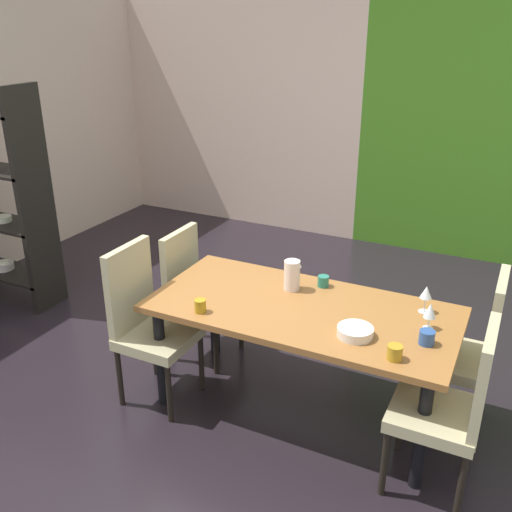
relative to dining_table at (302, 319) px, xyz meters
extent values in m
cube|color=black|center=(-0.79, 0.06, -0.66)|extent=(5.65, 6.20, 0.02)
cube|color=beige|center=(-2.10, 3.11, 0.65)|extent=(3.03, 0.10, 2.61)
cube|color=#427D1E|center=(0.72, 3.11, 0.65)|extent=(2.62, 0.10, 2.61)
cube|color=#955F2F|center=(0.00, 0.00, 0.06)|extent=(1.83, 0.88, 0.04)
cylinder|color=black|center=(-0.82, 0.34, -0.30)|extent=(0.07, 0.07, 0.70)
cylinder|color=black|center=(0.82, 0.34, -0.30)|extent=(0.07, 0.07, 0.70)
cylinder|color=black|center=(-0.82, -0.34, -0.30)|extent=(0.07, 0.07, 0.70)
cylinder|color=black|center=(0.82, -0.34, -0.30)|extent=(0.07, 0.07, 0.70)
cube|color=tan|center=(-0.86, -0.29, -0.20)|extent=(0.44, 0.44, 0.07)
cube|color=tan|center=(-1.06, -0.29, 0.10)|extent=(0.05, 0.42, 0.59)
cylinder|color=black|center=(-0.67, -0.10, -0.44)|extent=(0.04, 0.04, 0.42)
cylinder|color=black|center=(-0.67, -0.48, -0.44)|extent=(0.04, 0.04, 0.42)
cylinder|color=black|center=(-1.05, -0.10, -0.44)|extent=(0.04, 0.04, 0.42)
cylinder|color=black|center=(-1.05, -0.48, -0.44)|extent=(0.04, 0.04, 0.42)
cube|color=tan|center=(0.86, 0.29, -0.20)|extent=(0.44, 0.44, 0.07)
cube|color=tan|center=(1.06, 0.29, 0.09)|extent=(0.05, 0.42, 0.57)
cylinder|color=black|center=(0.67, 0.10, -0.44)|extent=(0.04, 0.04, 0.42)
cylinder|color=black|center=(0.67, 0.48, -0.44)|extent=(0.04, 0.04, 0.42)
cylinder|color=black|center=(1.05, 0.10, -0.44)|extent=(0.04, 0.04, 0.42)
cylinder|color=black|center=(1.05, 0.48, -0.44)|extent=(0.04, 0.04, 0.42)
cube|color=tan|center=(-0.86, 0.29, -0.20)|extent=(0.44, 0.44, 0.07)
cube|color=tan|center=(-1.06, 0.29, 0.05)|extent=(0.05, 0.42, 0.50)
cylinder|color=black|center=(-0.67, 0.48, -0.44)|extent=(0.04, 0.04, 0.42)
cylinder|color=black|center=(-0.67, 0.10, -0.44)|extent=(0.04, 0.04, 0.42)
cylinder|color=black|center=(-1.05, 0.48, -0.44)|extent=(0.04, 0.04, 0.42)
cylinder|color=black|center=(-1.05, 0.10, -0.44)|extent=(0.04, 0.04, 0.42)
cube|color=tan|center=(0.86, -0.29, -0.20)|extent=(0.44, 0.44, 0.07)
cube|color=tan|center=(1.06, -0.29, 0.07)|extent=(0.05, 0.42, 0.54)
cylinder|color=black|center=(0.67, -0.48, -0.44)|extent=(0.04, 0.04, 0.42)
cylinder|color=black|center=(0.67, -0.10, -0.44)|extent=(0.04, 0.04, 0.42)
cylinder|color=black|center=(1.05, -0.48, -0.44)|extent=(0.04, 0.04, 0.42)
cylinder|color=black|center=(1.05, -0.10, -0.44)|extent=(0.04, 0.04, 0.42)
cube|color=black|center=(-2.48, 0.35, 0.28)|extent=(0.05, 0.35, 1.87)
cube|color=black|center=(-2.96, 0.35, -0.42)|extent=(1.00, 0.35, 0.02)
cylinder|color=silver|center=(-3.00, 0.35, -0.38)|extent=(0.18, 0.18, 0.06)
cylinder|color=white|center=(-2.98, 0.35, -0.36)|extent=(0.08, 0.08, 0.09)
cylinder|color=#EFF0CD|center=(-2.90, 0.35, 0.09)|extent=(0.15, 0.15, 0.05)
cylinder|color=silver|center=(0.73, 0.07, 0.09)|extent=(0.06, 0.06, 0.00)
cylinder|color=silver|center=(0.73, 0.07, 0.12)|extent=(0.01, 0.01, 0.07)
cone|color=silver|center=(0.73, 0.07, 0.20)|extent=(0.07, 0.07, 0.09)
cylinder|color=silver|center=(0.67, 0.26, 0.09)|extent=(0.07, 0.07, 0.00)
cylinder|color=silver|center=(0.67, 0.26, 0.13)|extent=(0.01, 0.01, 0.09)
cone|color=silver|center=(0.67, 0.26, 0.21)|extent=(0.07, 0.07, 0.07)
cylinder|color=silver|center=(0.38, -0.19, 0.11)|extent=(0.20, 0.20, 0.05)
cylinder|color=#AA811E|center=(0.63, -0.32, 0.12)|extent=(0.08, 0.08, 0.08)
cylinder|color=#2A4C8A|center=(0.75, -0.10, 0.12)|extent=(0.08, 0.08, 0.08)
cylinder|color=#AE8119|center=(-0.51, -0.32, 0.12)|extent=(0.07, 0.07, 0.08)
cylinder|color=#25725D|center=(0.02, 0.32, 0.12)|extent=(0.07, 0.07, 0.07)
cylinder|color=beige|center=(-0.15, 0.19, 0.18)|extent=(0.10, 0.10, 0.20)
cone|color=beige|center=(-0.10, 0.19, 0.26)|extent=(0.04, 0.04, 0.04)
camera|label=1|loc=(1.09, -2.84, 1.70)|focal=40.00mm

